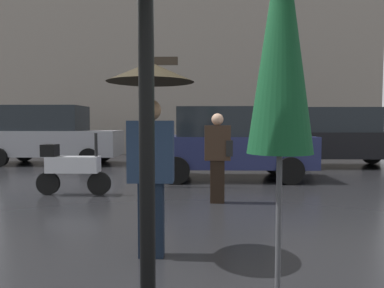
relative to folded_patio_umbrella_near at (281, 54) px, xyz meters
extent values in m
cylinder|color=black|center=(-0.75, -0.50, -0.59)|extent=(0.08, 0.08, 2.52)
cylinder|color=#4C4C51|center=(0.00, 0.00, -1.21)|extent=(0.04, 0.04, 1.19)
cone|color=#144C28|center=(0.00, 0.00, 0.11)|extent=(0.41, 0.41, 1.45)
cube|color=black|center=(-1.02, 1.47, -1.45)|extent=(0.26, 0.17, 0.80)
cube|color=#1E2D47|center=(-1.02, 1.47, -0.73)|extent=(0.48, 0.22, 0.65)
sphere|color=#936B4C|center=(-1.02, 1.47, -0.29)|extent=(0.22, 0.22, 0.22)
cylinder|color=black|center=(-1.02, 1.47, -0.15)|extent=(0.02, 0.02, 0.30)
cone|color=black|center=(-1.02, 1.47, 0.11)|extent=(0.92, 0.92, 0.21)
cube|color=black|center=(-0.19, 4.00, -1.47)|extent=(0.25, 0.16, 0.77)
cube|color=#332319|center=(-0.19, 4.00, -0.78)|extent=(0.46, 0.21, 0.62)
sphere|color=tan|center=(-0.19, 4.00, -0.36)|extent=(0.21, 0.21, 0.21)
cube|color=black|center=(0.02, 4.00, -0.87)|extent=(0.12, 0.24, 0.28)
cylinder|color=black|center=(-2.51, 4.61, -1.63)|extent=(0.46, 0.09, 0.46)
cylinder|color=black|center=(-3.53, 4.61, -1.63)|extent=(0.46, 0.09, 0.46)
cube|color=silver|center=(-3.02, 4.61, -1.25)|extent=(1.03, 0.32, 0.32)
cube|color=black|center=(-3.48, 4.61, -0.97)|extent=(0.28, 0.28, 0.24)
cylinder|color=black|center=(-2.56, 4.61, -0.90)|extent=(0.06, 0.06, 0.55)
cube|color=gray|center=(-5.61, 9.80, -1.11)|extent=(4.58, 1.67, 0.86)
cube|color=black|center=(-5.84, 9.80, -0.25)|extent=(2.52, 1.54, 0.86)
cylinder|color=black|center=(-4.13, 10.63, -1.55)|extent=(0.62, 0.18, 0.62)
cylinder|color=black|center=(-4.13, 8.96, -1.55)|extent=(0.62, 0.18, 0.62)
cylinder|color=black|center=(-7.10, 10.63, -1.55)|extent=(0.62, 0.18, 0.62)
cube|color=black|center=(4.11, 9.28, -1.12)|extent=(4.38, 1.67, 0.82)
cube|color=black|center=(3.89, 9.28, -0.32)|extent=(2.41, 1.54, 0.78)
cylinder|color=black|center=(5.53, 10.11, -1.53)|extent=(0.65, 0.18, 0.65)
cylinder|color=black|center=(2.69, 10.11, -1.53)|extent=(0.65, 0.18, 0.65)
cylinder|color=black|center=(2.69, 8.44, -1.53)|extent=(0.65, 0.18, 0.65)
cube|color=#1E234C|center=(0.26, 6.72, -1.14)|extent=(4.08, 1.69, 0.78)
cube|color=black|center=(0.06, 6.72, -0.39)|extent=(2.24, 1.55, 0.72)
cylinder|color=black|center=(1.59, 7.57, -1.53)|extent=(0.65, 0.18, 0.65)
cylinder|color=black|center=(1.59, 5.88, -1.53)|extent=(0.65, 0.18, 0.65)
cylinder|color=black|center=(-1.06, 7.57, -1.53)|extent=(0.65, 0.18, 0.65)
cylinder|color=black|center=(-1.06, 5.88, -1.53)|extent=(0.65, 0.18, 0.65)
cylinder|color=black|center=(-1.55, 5.53, -0.33)|extent=(0.08, 0.08, 3.05)
cube|color=#33281E|center=(-1.27, 5.53, 0.94)|extent=(0.56, 0.04, 0.18)
cube|color=#33281E|center=(-1.81, 5.53, 0.64)|extent=(0.52, 0.04, 0.18)
camera|label=1|loc=(-0.49, -2.17, -0.43)|focal=32.43mm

